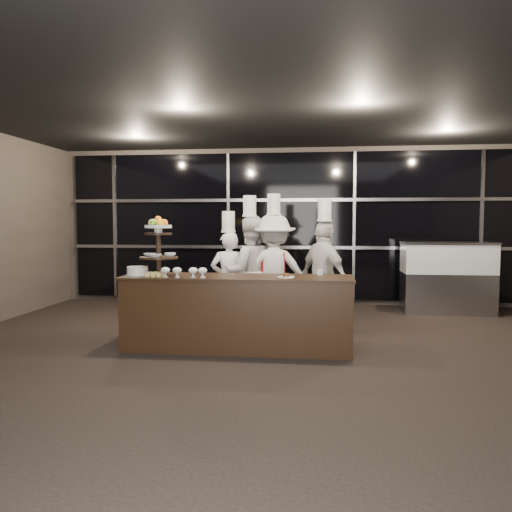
# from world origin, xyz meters

# --- Properties ---
(room) EXTENTS (10.00, 10.00, 10.00)m
(room) POSITION_xyz_m (0.00, 0.00, 1.50)
(room) COLOR black
(room) RESTS_ON ground
(window_wall) EXTENTS (8.60, 0.10, 2.80)m
(window_wall) POSITION_xyz_m (0.00, 4.94, 1.50)
(window_wall) COLOR black
(window_wall) RESTS_ON ground
(buffet_counter) EXTENTS (2.84, 0.74, 0.92)m
(buffet_counter) POSITION_xyz_m (-0.49, 1.42, 0.47)
(buffet_counter) COLOR black
(buffet_counter) RESTS_ON ground
(display_stand) EXTENTS (0.48, 0.48, 0.74)m
(display_stand) POSITION_xyz_m (-1.49, 1.42, 1.34)
(display_stand) COLOR black
(display_stand) RESTS_ON buffet_counter
(compotes) EXTENTS (0.57, 0.11, 0.12)m
(compotes) POSITION_xyz_m (-1.10, 1.20, 1.00)
(compotes) COLOR silver
(compotes) RESTS_ON buffet_counter
(layer_cake) EXTENTS (0.30, 0.30, 0.11)m
(layer_cake) POSITION_xyz_m (-1.74, 1.37, 0.97)
(layer_cake) COLOR white
(layer_cake) RESTS_ON buffet_counter
(pastry_squares) EXTENTS (0.20, 0.13, 0.05)m
(pastry_squares) POSITION_xyz_m (-1.49, 1.26, 0.95)
(pastry_squares) COLOR #EFDC75
(pastry_squares) RESTS_ON buffet_counter
(small_plate) EXTENTS (0.20, 0.20, 0.05)m
(small_plate) POSITION_xyz_m (0.12, 1.32, 0.94)
(small_plate) COLOR white
(small_plate) RESTS_ON buffet_counter
(chef_cup) EXTENTS (0.08, 0.08, 0.07)m
(chef_cup) POSITION_xyz_m (0.54, 1.67, 0.96)
(chef_cup) COLOR white
(chef_cup) RESTS_ON buffet_counter
(display_case) EXTENTS (1.53, 0.67, 1.24)m
(display_case) POSITION_xyz_m (2.76, 4.30, 0.69)
(display_case) COLOR #A5A5AA
(display_case) RESTS_ON ground
(chef_a) EXTENTS (0.60, 0.47, 1.74)m
(chef_a) POSITION_xyz_m (-0.79, 2.56, 0.76)
(chef_a) COLOR white
(chef_a) RESTS_ON ground
(chef_b) EXTENTS (0.97, 0.85, 1.97)m
(chef_b) POSITION_xyz_m (-0.49, 2.62, 0.85)
(chef_b) COLOR silver
(chef_b) RESTS_ON ground
(chef_c) EXTENTS (1.16, 0.76, 1.99)m
(chef_c) POSITION_xyz_m (-0.13, 2.58, 0.86)
(chef_c) COLOR silver
(chef_c) RESTS_ON ground
(chef_d) EXTENTS (0.88, 0.98, 1.91)m
(chef_d) POSITION_xyz_m (0.60, 2.39, 0.82)
(chef_d) COLOR silver
(chef_d) RESTS_ON ground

